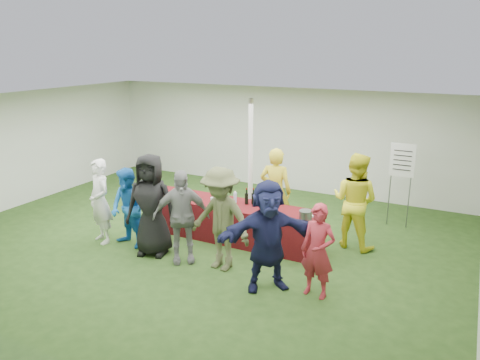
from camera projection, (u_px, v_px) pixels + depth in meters
The scene contains 18 objects.
ground at pixel (202, 239), 9.38m from camera, with size 60.00×60.00×0.00m, color #284719.
tent at pixel (251, 163), 9.81m from camera, with size 10.00×10.00×10.00m.
serving_table at pixel (231, 221), 9.28m from camera, with size 3.60×0.80×0.75m, color #621011.
wine_bottles at pixel (260, 199), 9.02m from camera, with size 0.59×0.14×0.32m.
wine_glasses at pixel (184, 195), 9.33m from camera, with size 1.15×0.09×0.16m.
water_bottle at pixel (235, 197), 9.20m from camera, with size 0.07×0.07×0.23m.
bar_towel at pixel (310, 215), 8.51m from camera, with size 0.25×0.18×0.03m, color white.
dump_bucket at pixel (306, 215), 8.26m from camera, with size 0.24×0.24×0.18m, color slate.
wine_list_sign at pixel (402, 167), 9.68m from camera, with size 0.50×0.03×1.80m.
staff_pourer at pixel (275, 191), 9.44m from camera, with size 0.65×0.43×1.79m, color gold.
staff_back at pixel (355, 201), 8.79m from camera, with size 0.89×0.70×1.84m, color yellow.
customer_0 at pixel (100, 201), 9.03m from camera, with size 0.61×0.40×1.67m, color silver.
customer_1 at pixel (128, 208), 8.83m from camera, with size 0.75×0.58×1.54m, color blue.
customer_2 at pixel (151, 205), 8.48m from camera, with size 0.93×0.60×1.89m, color black.
customer_3 at pixel (181, 217), 8.19m from camera, with size 0.99×0.41×1.69m, color gray.
customer_4 at pixel (221, 219), 7.90m from camera, with size 1.17×0.67×1.81m, color #494E2D.
customer_5 at pixel (268, 236), 7.25m from camera, with size 1.65×0.53×1.78m, color #16193E.
customer_6 at pixel (318, 251), 7.06m from camera, with size 0.54×0.35×1.48m, color #A22531.
Camera 1 is at (4.64, -7.38, 3.73)m, focal length 35.00 mm.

